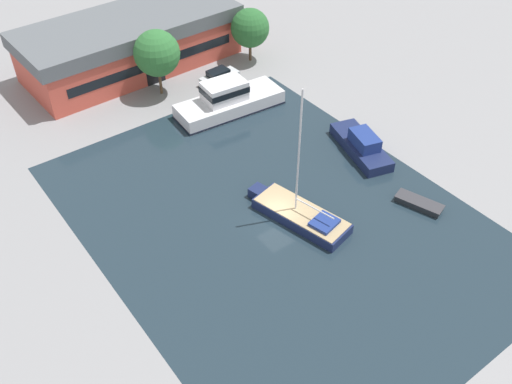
# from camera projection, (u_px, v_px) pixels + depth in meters

# --- Properties ---
(ground_plane) EXTENTS (440.00, 440.00, 0.00)m
(ground_plane) POSITION_uv_depth(u_px,v_px,m) (277.00, 219.00, 49.54)
(ground_plane) COLOR gray
(water_canal) EXTENTS (29.69, 39.76, 0.01)m
(water_canal) POSITION_uv_depth(u_px,v_px,m) (277.00, 219.00, 49.54)
(water_canal) COLOR #1E2D38
(water_canal) RESTS_ON ground
(warehouse_building) EXTENTS (26.31, 11.85, 6.15)m
(warehouse_building) POSITION_uv_depth(u_px,v_px,m) (131.00, 43.00, 68.25)
(warehouse_building) COLOR #C64C3D
(warehouse_building) RESTS_ON ground
(quay_tree_near_building) EXTENTS (5.11, 5.11, 7.57)m
(quay_tree_near_building) POSITION_uv_depth(u_px,v_px,m) (157.00, 53.00, 62.14)
(quay_tree_near_building) COLOR brown
(quay_tree_near_building) RESTS_ON ground
(quay_tree_by_water) EXTENTS (4.68, 4.68, 6.60)m
(quay_tree_by_water) POSITION_uv_depth(u_px,v_px,m) (250.00, 28.00, 68.69)
(quay_tree_by_water) COLOR brown
(quay_tree_by_water) RESTS_ON ground
(parked_car) EXTENTS (4.84, 2.14, 1.74)m
(parked_car) POSITION_uv_depth(u_px,v_px,m) (219.00, 76.00, 66.58)
(parked_car) COLOR silver
(parked_car) RESTS_ON ground
(sailboat_moored) EXTENTS (4.92, 10.10, 12.74)m
(sailboat_moored) POSITION_uv_depth(u_px,v_px,m) (300.00, 214.00, 49.10)
(sailboat_moored) COLOR #19234C
(sailboat_moored) RESTS_ON water_canal
(motor_cruiser) EXTENTS (12.27, 5.08, 3.70)m
(motor_cruiser) POSITION_uv_depth(u_px,v_px,m) (228.00, 100.00, 61.71)
(motor_cruiser) COLOR silver
(motor_cruiser) RESTS_ON water_canal
(small_dinghy) EXTENTS (2.71, 4.48, 0.60)m
(small_dinghy) POSITION_uv_depth(u_px,v_px,m) (419.00, 203.00, 50.59)
(small_dinghy) COLOR #23282D
(small_dinghy) RESTS_ON water_canal
(cabin_boat) EXTENTS (4.96, 8.67, 2.35)m
(cabin_boat) POSITION_uv_depth(u_px,v_px,m) (362.00, 145.00, 56.32)
(cabin_boat) COLOR #19234C
(cabin_boat) RESTS_ON water_canal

